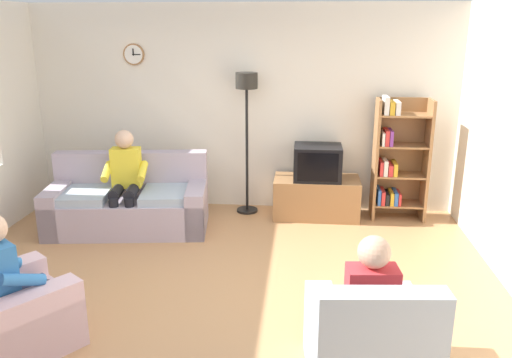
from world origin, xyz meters
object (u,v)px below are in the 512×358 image
tv_stand (316,197)px  armchair_near_window (5,316)px  floor_lamp (247,104)px  person_in_left_armchair (11,275)px  couch (129,204)px  person_in_right_armchair (368,301)px  armchair_near_bookshelf (367,348)px  person_on_couch (125,177)px  bookshelf (396,159)px  tv (318,162)px

tv_stand → armchair_near_window: bearing=-127.5°
floor_lamp → person_in_left_armchair: (-1.45, -3.19, -0.85)m
floor_lamp → person_in_left_armchair: bearing=-114.5°
couch → person_in_right_armchair: person_in_right_armchair is taller
armchair_near_window → person_in_right_armchair: bearing=-1.1°
couch → floor_lamp: 1.93m
tv_stand → floor_lamp: 1.51m
armchair_near_bookshelf → person_in_left_armchair: person_in_left_armchair is taller
couch → armchair_near_window: same height
person_in_right_armchair → armchair_near_window: bearing=178.9°
person_on_couch → tv_stand: bearing=18.0°
armchair_near_window → armchair_near_bookshelf: (2.73, -0.14, 0.00)m
tv_stand → floor_lamp: floor_lamp is taller
bookshelf → floor_lamp: floor_lamp is taller
tv_stand → armchair_near_window: size_ratio=0.93×
floor_lamp → armchair_near_bookshelf: size_ratio=1.95×
armchair_near_window → tv: bearing=52.3°
tv_stand → armchair_near_bookshelf: armchair_near_bookshelf is taller
bookshelf → floor_lamp: (-1.92, 0.03, 0.66)m
tv → person_in_right_armchair: size_ratio=0.54×
tv_stand → tv: 0.48m
person_in_right_armchair → person_on_couch: bearing=136.1°
bookshelf → person_on_couch: bearing=-166.1°
tv → floor_lamp: (-0.92, 0.12, 0.71)m
tv_stand → tv: tv is taller
couch → armchair_near_bookshelf: bearing=-45.8°
person_in_left_armchair → person_on_couch: bearing=87.8°
armchair_near_bookshelf → person_in_left_armchair: (-2.67, 0.21, 0.32)m
bookshelf → armchair_near_bookshelf: bearing=-101.7°
armchair_near_window → person_in_left_armchair: person_in_left_armchair is taller
couch → armchair_near_bookshelf: size_ratio=2.10×
armchair_near_window → person_in_left_armchair: (0.05, 0.07, 0.32)m
tv → bookshelf: bookshelf is taller
person_in_right_armchair → tv: bearing=95.2°
couch → tv: bearing=14.8°
armchair_near_bookshelf → person_on_couch: 3.66m
couch → person_in_right_armchair: 3.68m
couch → tv: 2.42m
couch → armchair_near_window: bearing=-92.8°
bookshelf → armchair_near_bookshelf: size_ratio=1.67×
tv → armchair_near_bookshelf: tv is taller
tv_stand → person_in_right_armchair: person_in_right_armchair is taller
tv → person_on_couch: (-2.28, -0.72, -0.04)m
armchair_near_window → person_in_left_armchair: size_ratio=1.06×
floor_lamp → person_in_right_armchair: floor_lamp is taller
bookshelf → armchair_near_bookshelf: 3.49m
armchair_near_bookshelf → armchair_near_window: bearing=177.0°
person_on_couch → tv: bearing=17.4°
tv → floor_lamp: size_ratio=0.32×
tv_stand → armchair_near_bookshelf: 3.32m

